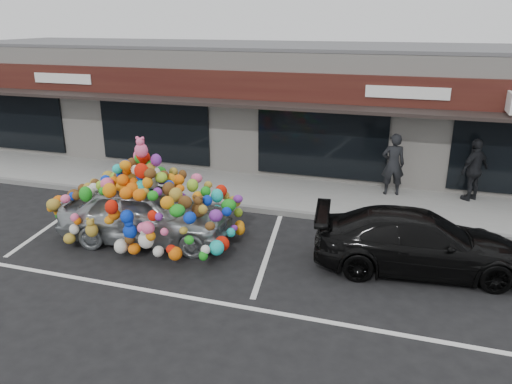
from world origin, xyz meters
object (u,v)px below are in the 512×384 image
(toy_car, at_px, (146,207))
(pedestrian_a, at_px, (393,164))
(pedestrian_c, at_px, (474,170))
(black_sedan, at_px, (419,242))

(toy_car, height_order, pedestrian_a, toy_car)
(toy_car, xyz_separation_m, pedestrian_c, (7.79, 5.13, 0.18))
(toy_car, distance_m, pedestrian_a, 7.40)
(toy_car, height_order, black_sedan, toy_car)
(pedestrian_c, bearing_deg, pedestrian_a, -42.88)
(toy_car, bearing_deg, pedestrian_c, -64.15)
(toy_car, height_order, pedestrian_c, toy_car)
(toy_car, bearing_deg, black_sedan, -93.53)
(toy_car, relative_size, pedestrian_a, 2.50)
(black_sedan, distance_m, pedestrian_c, 4.92)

